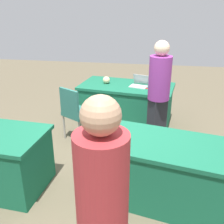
{
  "coord_description": "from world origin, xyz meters",
  "views": [
    {
      "loc": [
        -0.54,
        3.1,
        2.26
      ],
      "look_at": [
        -0.01,
        -0.11,
        0.9
      ],
      "focal_mm": 42.32,
      "sensor_mm": 36.0,
      "label": 1
    }
  ],
  "objects_px": {
    "chair_near_front": "(76,110)",
    "person_presenter": "(102,210)",
    "scissors_red": "(147,88)",
    "person_organiser": "(159,91)",
    "laptop_silver": "(139,84)",
    "table_foreground": "(126,104)",
    "table_mid_left": "(166,172)",
    "yarn_ball": "(106,80)"
  },
  "relations": [
    {
      "from": "table_mid_left",
      "to": "scissors_red",
      "type": "distance_m",
      "value": 2.08
    },
    {
      "from": "person_presenter",
      "to": "person_organiser",
      "type": "distance_m",
      "value": 2.7
    },
    {
      "from": "person_presenter",
      "to": "table_mid_left",
      "type": "bearing_deg",
      "value": -76.42
    },
    {
      "from": "yarn_ball",
      "to": "table_foreground",
      "type": "bearing_deg",
      "value": 173.52
    },
    {
      "from": "person_presenter",
      "to": "laptop_silver",
      "type": "bearing_deg",
      "value": -57.07
    },
    {
      "from": "table_mid_left",
      "to": "chair_near_front",
      "type": "xyz_separation_m",
      "value": [
        1.5,
        -1.31,
        0.16
      ]
    },
    {
      "from": "person_presenter",
      "to": "laptop_silver",
      "type": "distance_m",
      "value": 3.54
    },
    {
      "from": "person_presenter",
      "to": "scissors_red",
      "type": "bearing_deg",
      "value": -59.51
    },
    {
      "from": "chair_near_front",
      "to": "laptop_silver",
      "type": "relative_size",
      "value": 2.48
    },
    {
      "from": "table_foreground",
      "to": "scissors_red",
      "type": "height_order",
      "value": "scissors_red"
    },
    {
      "from": "table_foreground",
      "to": "person_organiser",
      "type": "distance_m",
      "value": 1.22
    },
    {
      "from": "table_mid_left",
      "to": "person_presenter",
      "type": "bearing_deg",
      "value": 70.64
    },
    {
      "from": "table_mid_left",
      "to": "scissors_red",
      "type": "relative_size",
      "value": 10.67
    },
    {
      "from": "table_foreground",
      "to": "person_presenter",
      "type": "bearing_deg",
      "value": 93.94
    },
    {
      "from": "table_mid_left",
      "to": "person_organiser",
      "type": "bearing_deg",
      "value": -84.19
    },
    {
      "from": "chair_near_front",
      "to": "yarn_ball",
      "type": "height_order",
      "value": "chair_near_front"
    },
    {
      "from": "chair_near_front",
      "to": "laptop_silver",
      "type": "xyz_separation_m",
      "value": [
        -1.02,
        -0.84,
        0.27
      ]
    },
    {
      "from": "chair_near_front",
      "to": "person_presenter",
      "type": "xyz_separation_m",
      "value": [
        -1.02,
        2.7,
        0.46
      ]
    },
    {
      "from": "chair_near_front",
      "to": "person_presenter",
      "type": "height_order",
      "value": "person_presenter"
    },
    {
      "from": "laptop_silver",
      "to": "scissors_red",
      "type": "relative_size",
      "value": 2.15
    },
    {
      "from": "table_foreground",
      "to": "person_organiser",
      "type": "relative_size",
      "value": 1.07
    },
    {
      "from": "scissors_red",
      "to": "chair_near_front",
      "type": "bearing_deg",
      "value": 22.23
    },
    {
      "from": "chair_near_front",
      "to": "scissors_red",
      "type": "distance_m",
      "value": 1.38
    },
    {
      "from": "table_foreground",
      "to": "scissors_red",
      "type": "xyz_separation_m",
      "value": [
        -0.39,
        0.16,
        0.39
      ]
    },
    {
      "from": "person_presenter",
      "to": "person_organiser",
      "type": "xyz_separation_m",
      "value": [
        -0.36,
        -2.68,
        -0.03
      ]
    },
    {
      "from": "table_foreground",
      "to": "person_presenter",
      "type": "height_order",
      "value": "person_presenter"
    },
    {
      "from": "table_foreground",
      "to": "yarn_ball",
      "type": "xyz_separation_m",
      "value": [
        0.41,
        -0.05,
        0.46
      ]
    },
    {
      "from": "person_presenter",
      "to": "scissors_red",
      "type": "height_order",
      "value": "person_presenter"
    },
    {
      "from": "table_mid_left",
      "to": "yarn_ball",
      "type": "bearing_deg",
      "value": -62.89
    },
    {
      "from": "person_presenter",
      "to": "laptop_silver",
      "type": "relative_size",
      "value": 4.67
    },
    {
      "from": "person_presenter",
      "to": "yarn_ball",
      "type": "relative_size",
      "value": 13.07
    },
    {
      "from": "table_foreground",
      "to": "person_organiser",
      "type": "bearing_deg",
      "value": 124.14
    },
    {
      "from": "person_organiser",
      "to": "laptop_silver",
      "type": "relative_size",
      "value": 4.53
    },
    {
      "from": "laptop_silver",
      "to": "table_mid_left",
      "type": "bearing_deg",
      "value": 119.11
    },
    {
      "from": "person_organiser",
      "to": "laptop_silver",
      "type": "distance_m",
      "value": 0.94
    },
    {
      "from": "laptop_silver",
      "to": "yarn_ball",
      "type": "distance_m",
      "value": 0.66
    },
    {
      "from": "chair_near_front",
      "to": "scissors_red",
      "type": "height_order",
      "value": "chair_near_front"
    },
    {
      "from": "laptop_silver",
      "to": "scissors_red",
      "type": "height_order",
      "value": "laptop_silver"
    },
    {
      "from": "laptop_silver",
      "to": "chair_near_front",
      "type": "bearing_deg",
      "value": 55.68
    },
    {
      "from": "table_foreground",
      "to": "scissors_red",
      "type": "distance_m",
      "value": 0.58
    },
    {
      "from": "person_organiser",
      "to": "laptop_silver",
      "type": "xyz_separation_m",
      "value": [
        0.36,
        -0.85,
        -0.16
      ]
    },
    {
      "from": "person_organiser",
      "to": "table_foreground",
      "type": "bearing_deg",
      "value": 78.66
    }
  ]
}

